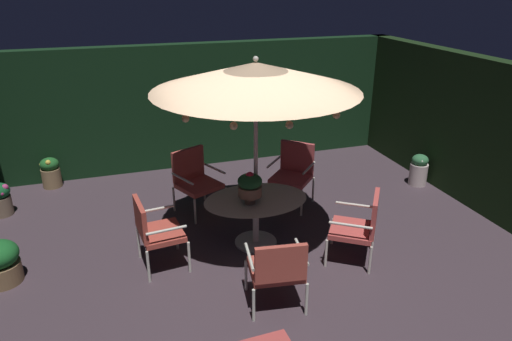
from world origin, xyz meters
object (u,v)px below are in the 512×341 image
(patio_dining_table, at_px, (256,209))
(centerpiece_planter, at_px, (250,186))
(potted_plant_left_far, at_px, (0,198))
(potted_plant_back_right, at_px, (419,170))
(patio_chair_south, at_px, (361,224))
(patio_chair_northeast, at_px, (195,177))
(patio_chair_east, at_px, (154,228))
(patio_chair_southeast, at_px, (277,268))
(patio_umbrella, at_px, (256,77))
(potted_plant_back_left, at_px, (51,172))
(patio_chair_north, at_px, (293,170))
(potted_plant_right_far, at_px, (0,262))

(patio_dining_table, xyz_separation_m, centerpiece_planter, (-0.12, -0.11, 0.43))
(patio_dining_table, relative_size, potted_plant_left_far, 2.70)
(potted_plant_back_right, bearing_deg, patio_chair_south, -140.99)
(patio_dining_table, distance_m, centerpiece_planter, 0.46)
(patio_dining_table, height_order, patio_chair_northeast, patio_chair_northeast)
(patio_chair_northeast, xyz_separation_m, patio_chair_east, (-0.83, -1.49, 0.01))
(patio_chair_northeast, relative_size, patio_chair_southeast, 1.08)
(patio_umbrella, distance_m, potted_plant_back_right, 4.23)
(patio_dining_table, xyz_separation_m, potted_plant_left_far, (-3.66, 2.10, -0.26))
(potted_plant_back_left, bearing_deg, patio_chair_northeast, -35.85)
(patio_umbrella, height_order, patio_chair_east, patio_umbrella)
(patio_umbrella, relative_size, potted_plant_left_far, 4.94)
(patio_chair_northeast, bearing_deg, patio_chair_southeast, -81.70)
(potted_plant_back_right, bearing_deg, patio_chair_north, 179.36)
(patio_umbrella, bearing_deg, potted_plant_left_far, 150.12)
(patio_umbrella, distance_m, potted_plant_left_far, 4.73)
(patio_chair_northeast, xyz_separation_m, potted_plant_back_right, (4.11, -0.30, -0.28))
(potted_plant_back_right, xyz_separation_m, potted_plant_left_far, (-7.16, 1.07, 0.00))
(patio_chair_north, bearing_deg, patio_dining_table, -133.51)
(centerpiece_planter, distance_m, potted_plant_right_far, 3.30)
(patio_dining_table, bearing_deg, potted_plant_back_right, 16.42)
(patio_dining_table, height_order, potted_plant_back_right, patio_dining_table)
(patio_dining_table, height_order, patio_chair_east, patio_chair_east)
(patio_chair_north, relative_size, potted_plant_left_far, 1.91)
(potted_plant_back_right, bearing_deg, potted_plant_back_left, 162.83)
(patio_chair_northeast, height_order, potted_plant_left_far, patio_chair_northeast)
(potted_plant_left_far, bearing_deg, patio_umbrella, -29.88)
(patio_chair_southeast, relative_size, patio_chair_south, 0.95)
(patio_umbrella, xyz_separation_m, patio_chair_southeast, (-0.21, -1.44, -1.87))
(patio_chair_southeast, xyz_separation_m, potted_plant_back_right, (3.71, 2.47, -0.26))
(patio_chair_northeast, bearing_deg, potted_plant_back_right, -4.14)
(patio_chair_south, relative_size, potted_plant_right_far, 1.72)
(patio_chair_northeast, bearing_deg, potted_plant_left_far, 165.77)
(patio_chair_east, xyz_separation_m, patio_chair_southeast, (1.23, -1.28, -0.03))
(centerpiece_planter, xyz_separation_m, patio_chair_northeast, (-0.49, 1.44, -0.41))
(patio_chair_east, bearing_deg, patio_chair_south, -14.46)
(patio_chair_north, xyz_separation_m, potted_plant_back_left, (-3.97, 1.97, -0.31))
(potted_plant_right_far, bearing_deg, patio_chair_south, -11.73)
(potted_plant_left_far, bearing_deg, patio_chair_east, -45.52)
(patio_dining_table, distance_m, patio_chair_north, 1.46)
(centerpiece_planter, distance_m, patio_chair_southeast, 1.39)
(centerpiece_planter, relative_size, patio_chair_south, 0.47)
(potted_plant_right_far, bearing_deg, centerpiece_planter, -3.89)
(patio_chair_north, xyz_separation_m, patio_chair_southeast, (-1.21, -2.49, -0.05))
(potted_plant_left_far, bearing_deg, patio_chair_northeast, -14.23)
(patio_umbrella, distance_m, patio_chair_northeast, 2.36)
(patio_dining_table, relative_size, patio_umbrella, 0.55)
(patio_dining_table, height_order, potted_plant_left_far, patio_dining_table)
(patio_umbrella, height_order, patio_chair_north, patio_umbrella)
(patio_dining_table, relative_size, potted_plant_right_far, 2.58)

